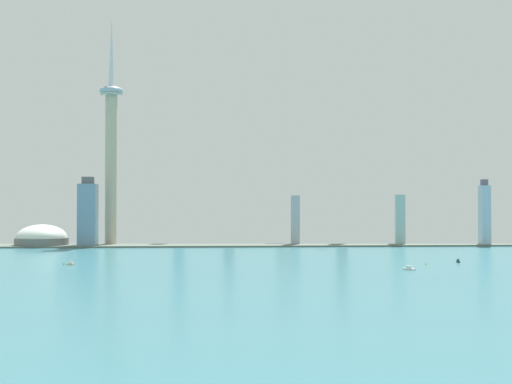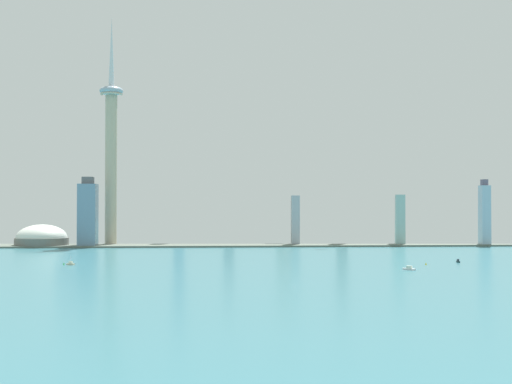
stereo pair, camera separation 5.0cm
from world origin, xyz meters
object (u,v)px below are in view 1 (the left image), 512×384
object	(u,v)px
skyscraper_3	(484,214)
skyscraper_9	(229,215)
airplane	(343,106)
boat_0	(458,261)
boat_3	(71,264)
channel_buoy_1	(426,264)
skyscraper_2	(88,214)
skyscraper_5	(61,211)
skyscraper_8	(285,212)
skyscraper_4	(179,199)
skyscraper_6	(342,213)
boat_2	(409,269)
skyscraper_1	(398,220)
skyscraper_0	(295,221)
stadium_dome	(42,239)
observation_tower	(111,143)
channel_buoy_0	(64,263)
skyscraper_7	(69,210)

from	to	relation	value
skyscraper_3	skyscraper_9	distance (m)	390.77
airplane	boat_0	bearing A→B (deg)	-31.10
boat_3	channel_buoy_1	xyz separation A→B (m)	(353.84, -19.15, -0.31)
skyscraper_2	boat_0	size ratio (longest dim) A/B	10.14
skyscraper_5	skyscraper_8	size ratio (longest dim) A/B	1.09
skyscraper_4	skyscraper_8	distance (m)	166.73
skyscraper_6	boat_2	bearing A→B (deg)	-91.99
skyscraper_5	skyscraper_1	bearing A→B (deg)	-10.33
skyscraper_5	skyscraper_6	world-z (taller)	skyscraper_5
skyscraper_0	airplane	size ratio (longest dim) A/B	3.60
skyscraper_2	skyscraper_4	world-z (taller)	skyscraper_4
stadium_dome	skyscraper_2	size ratio (longest dim) A/B	0.76
skyscraper_1	skyscraper_2	xyz separation A→B (m)	(-457.02, -13.73, 9.28)
skyscraper_4	skyscraper_5	world-z (taller)	skyscraper_4
skyscraper_0	skyscraper_1	distance (m)	155.64
observation_tower	channel_buoy_1	bearing A→B (deg)	-43.51
skyscraper_3	channel_buoy_0	distance (m)	621.46
skyscraper_2	skyscraper_3	world-z (taller)	skyscraper_2
stadium_dome	skyscraper_9	world-z (taller)	skyscraper_9
skyscraper_1	airplane	bearing A→B (deg)	173.90
skyscraper_5	boat_0	world-z (taller)	skyscraper_5
observation_tower	skyscraper_8	distance (m)	285.46
boat_0	channel_buoy_1	xyz separation A→B (m)	(-42.52, -26.54, -0.14)
skyscraper_1	channel_buoy_0	bearing A→B (deg)	-144.00
skyscraper_5	boat_3	xyz separation A→B (m)	(102.07, -407.27, -49.27)
stadium_dome	channel_buoy_0	bearing A→B (deg)	-72.04
stadium_dome	skyscraper_0	xyz separation A→B (m)	(369.08, 4.53, 26.12)
skyscraper_0	skyscraper_5	xyz separation A→B (m)	(-364.54, 93.19, 13.59)
skyscraper_3	skyscraper_9	xyz separation A→B (m)	(-375.94, 106.59, -2.41)
skyscraper_5	stadium_dome	bearing A→B (deg)	-92.66
channel_buoy_1	airplane	bearing A→B (deg)	92.92
skyscraper_9	skyscraper_4	bearing A→B (deg)	-165.21
skyscraper_9	airplane	distance (m)	250.24
skyscraper_1	skyscraper_7	distance (m)	505.60
skyscraper_0	skyscraper_7	distance (m)	351.72
boat_3	skyscraper_9	bearing A→B (deg)	86.14
skyscraper_1	skyscraper_2	world-z (taller)	skyscraper_2
skyscraper_0	skyscraper_3	xyz separation A→B (m)	(279.05, -22.71, 9.18)
skyscraper_8	skyscraper_7	bearing A→B (deg)	177.86
boat_3	airplane	xyz separation A→B (m)	(336.50, 321.20, 208.31)
skyscraper_5	channel_buoy_0	world-z (taller)	skyscraper_5
skyscraper_1	skyscraper_8	size ratio (longest dim) A/B	1.00
skyscraper_4	skyscraper_7	size ratio (longest dim) A/B	1.36
skyscraper_1	skyscraper_6	bearing A→B (deg)	171.11
channel_buoy_1	skyscraper_7	bearing A→B (deg)	137.71
skyscraper_2	boat_0	bearing A→B (deg)	-33.80
airplane	skyscraper_7	bearing A→B (deg)	-139.65
skyscraper_2	channel_buoy_0	distance (m)	300.56
skyscraper_6	channel_buoy_0	size ratio (longest dim) A/B	38.87
skyscraper_9	channel_buoy_0	xyz separation A→B (m)	(-172.93, -394.57, -42.60)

